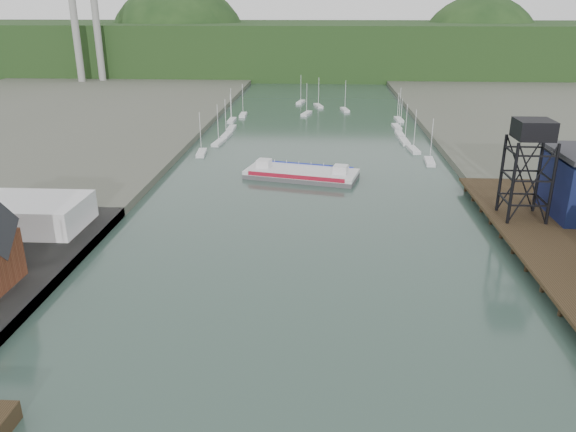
# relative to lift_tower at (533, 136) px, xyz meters

# --- Properties ---
(east_pier) EXTENTS (14.00, 70.00, 2.45)m
(east_pier) POSITION_rel_lift_tower_xyz_m (2.00, -13.00, -13.75)
(east_pier) COLOR black
(east_pier) RESTS_ON ground
(white_shed) EXTENTS (18.00, 12.00, 4.50)m
(white_shed) POSITION_rel_lift_tower_xyz_m (-79.00, -8.00, -11.80)
(white_shed) COLOR silver
(white_shed) RESTS_ON west_quay
(lift_tower) EXTENTS (6.50, 6.50, 16.00)m
(lift_tower) POSITION_rel_lift_tower_xyz_m (0.00, 0.00, 0.00)
(lift_tower) COLOR black
(lift_tower) RESTS_ON east_pier
(marina_sailboats) EXTENTS (57.71, 92.65, 0.90)m
(marina_sailboats) POSITION_rel_lift_tower_xyz_m (-34.92, 80.46, -15.30)
(marina_sailboats) COLOR silver
(marina_sailboats) RESTS_ON ground
(smokestacks) EXTENTS (11.20, 8.20, 60.00)m
(smokestacks) POSITION_rel_lift_tower_xyz_m (-141.00, 174.50, 14.35)
(smokestacks) COLOR gray
(smokestacks) RESTS_ON ground
(distant_hills) EXTENTS (500.00, 120.00, 80.00)m
(distant_hills) POSITION_rel_lift_tower_xyz_m (-38.98, 243.35, -5.27)
(distant_hills) COLOR black
(distant_hills) RESTS_ON ground
(chain_ferry) EXTENTS (25.06, 14.56, 3.39)m
(chain_ferry) POSITION_rel_lift_tower_xyz_m (-36.98, 27.34, -14.68)
(chain_ferry) COLOR #4D4D4F
(chain_ferry) RESTS_ON ground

